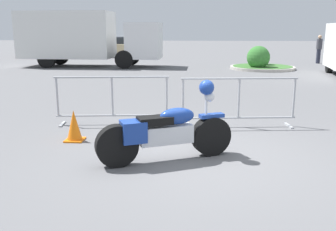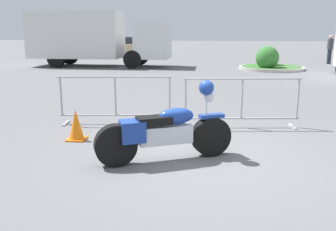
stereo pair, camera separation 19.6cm
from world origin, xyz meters
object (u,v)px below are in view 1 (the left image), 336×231
(crowd_barrier_near, at_px, (112,100))
(parked_car_green, at_px, (89,46))
(parked_car_tan, at_px, (126,46))
(traffic_cone, at_px, (74,126))
(pedestrian, at_px, (319,48))
(box_truck, at_px, (83,37))
(parked_car_maroon, at_px, (52,46))
(motorcycle, at_px, (166,131))
(crowd_barrier_far, at_px, (239,101))

(crowd_barrier_near, height_order, parked_car_green, parked_car_green)
(parked_car_tan, height_order, traffic_cone, parked_car_tan)
(pedestrian, bearing_deg, traffic_cone, -66.66)
(box_truck, height_order, parked_car_maroon, box_truck)
(motorcycle, xyz_separation_m, parked_car_green, (-7.90, 23.02, 0.27))
(box_truck, relative_size, parked_car_maroon, 1.74)
(motorcycle, bearing_deg, parked_car_maroon, 91.20)
(parked_car_green, relative_size, traffic_cone, 7.50)
(crowd_barrier_near, distance_m, pedestrian, 18.08)
(crowd_barrier_far, bearing_deg, crowd_barrier_near, 180.00)
(crowd_barrier_far, xyz_separation_m, parked_car_green, (-9.27, 20.80, 0.20))
(box_truck, bearing_deg, parked_car_tan, 84.95)
(crowd_barrier_near, relative_size, parked_car_maroon, 0.56)
(crowd_barrier_near, relative_size, pedestrian, 1.46)
(motorcycle, relative_size, box_truck, 0.28)
(parked_car_green, relative_size, pedestrian, 2.62)
(crowd_barrier_far, xyz_separation_m, traffic_cone, (-3.19, -1.28, -0.27))
(motorcycle, relative_size, crowd_barrier_near, 0.86)
(parked_car_maroon, xyz_separation_m, traffic_cone, (8.97, -21.82, -0.47))
(box_truck, height_order, traffic_cone, box_truck)
(crowd_barrier_near, bearing_deg, parked_car_green, 107.44)
(pedestrian, bearing_deg, crowd_barrier_near, -67.43)
(crowd_barrier_far, bearing_deg, parked_car_maroon, 120.63)
(parked_car_maroon, height_order, traffic_cone, parked_car_maroon)
(crowd_barrier_near, xyz_separation_m, box_truck, (-4.48, 12.63, 1.08))
(crowd_barrier_far, bearing_deg, traffic_cone, -158.09)
(parked_car_maroon, bearing_deg, motorcycle, -155.64)
(motorcycle, xyz_separation_m, pedestrian, (7.76, 17.83, 0.43))
(crowd_barrier_near, distance_m, parked_car_maroon, 22.59)
(pedestrian, bearing_deg, box_truck, -114.75)
(motorcycle, distance_m, parked_car_green, 24.34)
(pedestrian, bearing_deg, parked_car_maroon, -141.98)
(crowd_barrier_far, distance_m, parked_car_tan, 21.77)
(motorcycle, relative_size, parked_car_green, 0.48)
(parked_car_maroon, relative_size, pedestrian, 2.62)
(crowd_barrier_far, bearing_deg, motorcycle, -121.56)
(crowd_barrier_far, height_order, parked_car_green, parked_car_green)
(crowd_barrier_near, bearing_deg, motorcycle, -58.45)
(box_truck, bearing_deg, traffic_cone, -73.12)
(motorcycle, relative_size, traffic_cone, 3.61)
(crowd_barrier_near, bearing_deg, parked_car_maroon, 114.65)
(crowd_barrier_far, height_order, parked_car_tan, parked_car_tan)
(parked_car_green, distance_m, pedestrian, 16.50)
(crowd_barrier_far, bearing_deg, parked_car_tan, 107.06)
(traffic_cone, bearing_deg, motorcycle, -27.52)
(motorcycle, height_order, parked_car_green, parked_car_green)
(motorcycle, height_order, crowd_barrier_near, motorcycle)
(pedestrian, bearing_deg, motorcycle, -60.61)
(box_truck, height_order, parked_car_green, box_truck)
(box_truck, height_order, parked_car_tan, box_truck)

